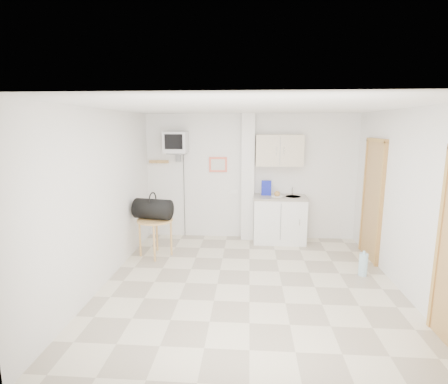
# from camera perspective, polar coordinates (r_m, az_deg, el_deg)

# --- Properties ---
(ground) EXTENTS (4.50, 4.50, 0.00)m
(ground) POSITION_cam_1_polar(r_m,az_deg,el_deg) (5.23, 4.18, -14.89)
(ground) COLOR beige
(ground) RESTS_ON ground
(room_envelope) EXTENTS (4.24, 4.54, 2.55)m
(room_envelope) POSITION_cam_1_polar(r_m,az_deg,el_deg) (4.87, 7.25, 2.11)
(room_envelope) COLOR white
(room_envelope) RESTS_ON ground
(kitchenette) EXTENTS (1.03, 0.58, 2.10)m
(kitchenette) POSITION_cam_1_polar(r_m,az_deg,el_deg) (6.91, 9.03, -1.58)
(kitchenette) COLOR white
(kitchenette) RESTS_ON ground
(crt_television) EXTENTS (0.44, 0.45, 2.15)m
(crt_television) POSITION_cam_1_polar(r_m,az_deg,el_deg) (6.90, -7.85, 7.93)
(crt_television) COLOR slate
(crt_television) RESTS_ON ground
(round_table) EXTENTS (0.62, 0.62, 0.66)m
(round_table) POSITION_cam_1_polar(r_m,az_deg,el_deg) (6.23, -11.18, -5.18)
(round_table) COLOR #AE7F4E
(round_table) RESTS_ON ground
(duffel_bag) EXTENTS (0.70, 0.47, 0.48)m
(duffel_bag) POSITION_cam_1_polar(r_m,az_deg,el_deg) (6.20, -11.52, -2.70)
(duffel_bag) COLOR black
(duffel_bag) RESTS_ON round_table
(water_bottle) EXTENTS (0.13, 0.13, 0.39)m
(water_bottle) POSITION_cam_1_polar(r_m,az_deg,el_deg) (5.86, 21.76, -10.92)
(water_bottle) COLOR #A5CEDD
(water_bottle) RESTS_ON ground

